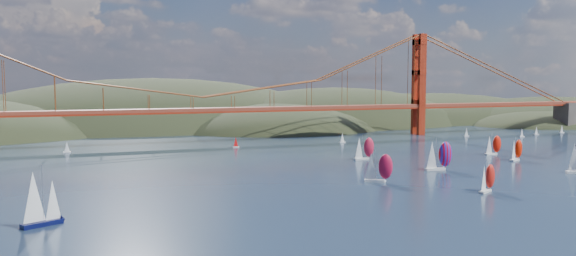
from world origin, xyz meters
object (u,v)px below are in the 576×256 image
at_px(sloop_navy, 39,199).
at_px(racer_3, 493,145).
at_px(racer_4, 516,150).
at_px(racer_5, 364,148).
at_px(racer_0, 378,167).
at_px(racer_rwb, 438,155).
at_px(racer_1, 487,178).

relative_size(sloop_navy, racer_3, 1.49).
xyz_separation_m(sloop_navy, racer_4, (161.87, 41.32, -1.53)).
bearing_deg(racer_5, racer_0, -115.33).
bearing_deg(racer_5, sloop_navy, -152.72).
distance_m(sloop_navy, racer_3, 174.52).
distance_m(racer_0, racer_rwb, 32.19).
bearing_deg(racer_3, racer_4, -103.32).
bearing_deg(racer_5, racer_rwb, -71.35).
xyz_separation_m(sloop_navy, racer_3, (164.77, 57.48, -1.60)).
height_order(sloop_navy, racer_0, sloop_navy).
distance_m(racer_1, racer_rwb, 36.72).
distance_m(sloop_navy, racer_4, 167.07).
bearing_deg(racer_5, racer_1, -90.36).
height_order(racer_3, racer_rwb, racer_rwb).
xyz_separation_m(racer_0, racer_1, (20.56, -23.35, -0.56)).
height_order(racer_1, racer_rwb, racer_rwb).
relative_size(racer_0, racer_5, 1.01).
relative_size(sloop_navy, racer_4, 1.46).
distance_m(racer_0, racer_3, 82.43).
xyz_separation_m(sloop_navy, racer_rwb, (121.02, 32.41, -0.55)).
relative_size(racer_3, racer_5, 0.91).
distance_m(sloop_navy, racer_5, 125.94).
relative_size(racer_0, racer_3, 1.11).
distance_m(racer_3, racer_5, 56.04).
bearing_deg(racer_1, racer_3, 22.26).
relative_size(racer_4, racer_rwb, 0.81).
distance_m(racer_0, racer_4, 73.72).
height_order(racer_4, racer_5, racer_5).
bearing_deg(racer_rwb, sloop_navy, -158.70).
relative_size(sloop_navy, racer_0, 1.34).
bearing_deg(racer_3, sloop_navy, -163.90).
distance_m(racer_3, racer_4, 16.41).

